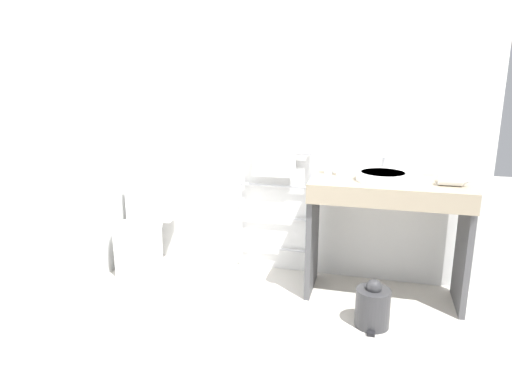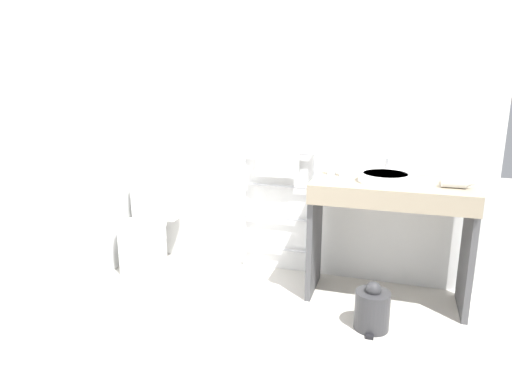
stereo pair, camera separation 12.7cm
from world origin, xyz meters
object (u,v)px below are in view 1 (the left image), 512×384
(hair_dryer, at_px, (452,180))
(cup_near_edge, at_px, (341,169))
(sink_basin, at_px, (383,176))
(toilet, at_px, (142,235))
(cup_near_wall, at_px, (329,167))
(towel_radiator, at_px, (274,184))
(trash_bin, at_px, (373,306))

(hair_dryer, bearing_deg, cup_near_edge, 170.05)
(sink_basin, height_order, hair_dryer, hair_dryer)
(toilet, relative_size, hair_dryer, 3.68)
(cup_near_wall, height_order, hair_dryer, cup_near_wall)
(towel_radiator, height_order, cup_near_edge, towel_radiator)
(sink_basin, xyz_separation_m, cup_near_edge, (-0.30, 0.10, 0.02))
(toilet, height_order, cup_near_edge, cup_near_edge)
(towel_radiator, relative_size, trash_bin, 3.20)
(cup_near_edge, bearing_deg, trash_bin, -62.34)
(sink_basin, relative_size, cup_near_edge, 3.88)
(towel_radiator, bearing_deg, sink_basin, -16.16)
(cup_near_edge, height_order, hair_dryer, cup_near_edge)
(hair_dryer, bearing_deg, sink_basin, 176.29)
(toilet, bearing_deg, cup_near_wall, 7.08)
(toilet, distance_m, trash_bin, 1.93)
(towel_radiator, relative_size, cup_near_edge, 10.98)
(trash_bin, bearing_deg, toilet, 167.76)
(toilet, distance_m, sink_basin, 1.98)
(cup_near_edge, xyz_separation_m, trash_bin, (0.29, -0.55, -0.79))
(toilet, height_order, trash_bin, toilet)
(cup_near_wall, xyz_separation_m, trash_bin, (0.38, -0.59, -0.79))
(towel_radiator, height_order, cup_near_wall, towel_radiator)
(cup_near_wall, relative_size, cup_near_edge, 1.07)
(cup_near_edge, bearing_deg, cup_near_wall, 156.55)
(cup_near_edge, distance_m, hair_dryer, 0.76)
(cup_near_wall, bearing_deg, hair_dryer, -11.53)
(cup_near_edge, bearing_deg, toilet, -174.76)
(toilet, bearing_deg, sink_basin, 1.31)
(hair_dryer, distance_m, trash_bin, 1.00)
(towel_radiator, distance_m, sink_basin, 0.88)
(towel_radiator, xyz_separation_m, hair_dryer, (1.28, -0.27, 0.17))
(sink_basin, distance_m, cup_near_wall, 0.42)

